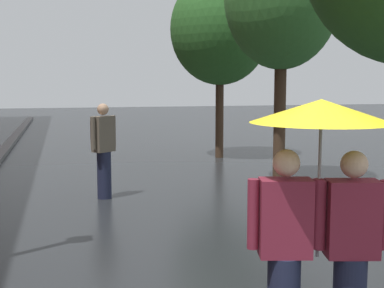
{
  "coord_description": "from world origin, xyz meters",
  "views": [
    {
      "loc": [
        -1.44,
        -3.06,
        2.18
      ],
      "look_at": [
        0.19,
        3.61,
        1.35
      ],
      "focal_mm": 49.81,
      "sensor_mm": 36.0,
      "label": 1
    }
  ],
  "objects": [
    {
      "name": "street_tree_2",
      "position": [
        2.84,
        11.24,
        3.55
      ],
      "size": [
        2.75,
        2.75,
        5.1
      ],
      "color": "#473323",
      "rests_on": "ground"
    },
    {
      "name": "couple_under_umbrella",
      "position": [
        0.47,
        0.62,
        1.35
      ],
      "size": [
        1.09,
        1.09,
        2.03
      ],
      "color": "#1E233D",
      "rests_on": "ground"
    },
    {
      "name": "pedestrian_walking_midground",
      "position": [
        -0.73,
        6.73,
        0.93
      ],
      "size": [
        0.48,
        0.46,
        1.75
      ],
      "color": "#1E233D",
      "rests_on": "ground"
    }
  ]
}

